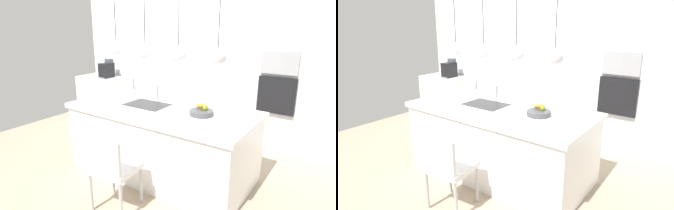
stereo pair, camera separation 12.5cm
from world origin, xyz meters
The scene contains 15 objects.
floor centered at (0.00, 0.00, 0.00)m, with size 6.60×6.60×0.00m, color tan.
back_wall centered at (0.00, 1.65, 1.30)m, with size 6.00×0.10×2.60m, color white.
kitchen_island centered at (0.00, 0.00, 0.46)m, with size 2.39×1.14×0.91m.
sink_basin centered at (-0.23, 0.00, 0.91)m, with size 0.56×0.40×0.02m, color #2D2D30.
faucet centered at (-0.23, 0.21, 1.05)m, with size 0.02×0.17×0.22m.
fruit_bowl centered at (0.57, 0.02, 0.95)m, with size 0.28×0.28×0.15m.
side_counter centered at (-2.40, 1.28, 0.43)m, with size 1.10×0.60×0.85m, color white.
coffee_machine centered at (-2.31, 1.28, 1.01)m, with size 0.20×0.35×0.38m.
microwave centered at (1.02, 1.58, 1.38)m, with size 0.54×0.08×0.34m, color #9E9EA3.
oven centered at (1.02, 1.58, 0.88)m, with size 0.56×0.08×0.56m, color black.
chair_near centered at (0.04, -0.95, 0.51)m, with size 0.50×0.48×0.86m.
pendant_light_left centered at (-0.74, 0.00, 1.61)m, with size 0.19×0.19×0.79m.
pendant_light_center_left centered at (-0.25, 0.00, 1.61)m, with size 0.19×0.19×0.79m.
pendant_light_center_right centered at (0.25, 0.00, 1.61)m, with size 0.19×0.19×0.79m.
pendant_light_right centered at (0.74, 0.00, 1.61)m, with size 0.19×0.19×0.79m.
Camera 1 is at (2.03, -2.83, 1.96)m, focal length 30.58 mm.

